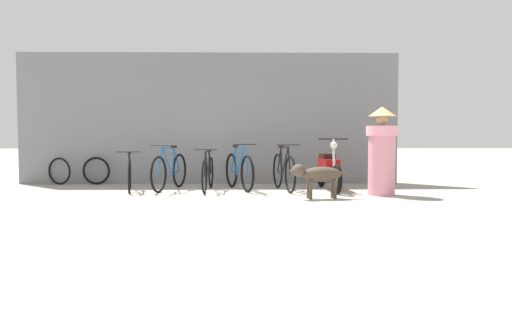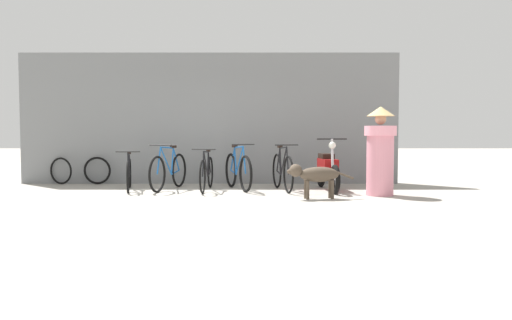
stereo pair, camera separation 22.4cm
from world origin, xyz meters
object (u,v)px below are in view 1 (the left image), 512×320
object	(u,v)px
bicycle_2	(208,173)
spare_tire_left	(59,171)
bicycle_4	(284,171)
bicycle_0	(130,174)
stray_dog	(318,175)
bicycle_1	(170,171)
person_in_robes	(382,150)
bicycle_3	(239,171)
motorcycle	(329,170)
spare_tire_right	(96,171)

from	to	relation	value
bicycle_2	spare_tire_left	xyz separation A→B (m)	(-3.38, 1.22, -0.05)
bicycle_4	spare_tire_left	world-z (taller)	bicycle_4
bicycle_0	stray_dog	xyz separation A→B (m)	(3.56, -1.31, 0.09)
bicycle_1	person_in_robes	distance (m)	4.16
bicycle_2	bicycle_3	xyz separation A→B (m)	(0.62, 0.14, 0.03)
stray_dog	bicycle_0	bearing A→B (deg)	-28.48
bicycle_4	person_in_robes	bearing A→B (deg)	55.50
bicycle_2	person_in_robes	bearing A→B (deg)	79.22
bicycle_2	bicycle_4	size ratio (longest dim) A/B	1.04
bicycle_2	spare_tire_left	distance (m)	3.59
stray_dog	bicycle_1	bearing A→B (deg)	-35.16
bicycle_0	person_in_robes	world-z (taller)	person_in_robes
motorcycle	spare_tire_right	xyz separation A→B (m)	(-4.98, 1.20, -0.10)
bicycle_3	bicycle_4	bearing A→B (deg)	61.86
bicycle_2	bicycle_0	bearing A→B (deg)	-88.67
motorcycle	bicycle_2	bearing A→B (deg)	-94.15
bicycle_4	bicycle_2	bearing A→B (deg)	-100.41
bicycle_0	spare_tire_left	size ratio (longest dim) A/B	2.67
person_in_robes	spare_tire_left	world-z (taller)	person_in_robes
bicycle_1	spare_tire_right	bearing A→B (deg)	-107.11
person_in_robes	bicycle_3	bearing A→B (deg)	22.76
spare_tire_right	bicycle_1	bearing A→B (deg)	-31.16
bicycle_0	bicycle_1	bearing A→B (deg)	85.18
bicycle_4	spare_tire_left	distance (m)	5.04
bicycle_2	bicycle_3	bearing A→B (deg)	105.30
bicycle_2	stray_dog	xyz separation A→B (m)	(2.00, -1.28, 0.07)
bicycle_4	stray_dog	bearing A→B (deg)	10.62
bicycle_3	stray_dog	size ratio (longest dim) A/B	1.36
motorcycle	spare_tire_left	distance (m)	5.92
person_in_robes	bicycle_2	bearing A→B (deg)	28.48
bicycle_4	spare_tire_right	bearing A→B (deg)	-117.11
spare_tire_right	spare_tire_left	bearing A→B (deg)	179.86
bicycle_3	motorcycle	xyz separation A→B (m)	(1.79, -0.13, 0.03)
bicycle_2	bicycle_4	bearing A→B (deg)	92.71
person_in_robes	spare_tire_left	size ratio (longest dim) A/B	2.70
bicycle_1	motorcycle	xyz separation A→B (m)	(3.19, -0.12, 0.03)
spare_tire_left	bicycle_0	bearing A→B (deg)	-32.98
bicycle_1	person_in_robes	xyz separation A→B (m)	(4.04, -0.91, 0.45)
bicycle_0	bicycle_3	xyz separation A→B (m)	(2.17, 0.11, 0.05)
bicycle_4	stray_dog	size ratio (longest dim) A/B	1.39
bicycle_3	spare_tire_left	distance (m)	4.14
bicycle_4	spare_tire_left	size ratio (longest dim) A/B	2.75
bicycle_1	bicycle_4	bearing A→B (deg)	100.78
bicycle_2	bicycle_3	distance (m)	0.63
bicycle_1	bicycle_3	bearing A→B (deg)	104.27
bicycle_4	spare_tire_left	xyz separation A→B (m)	(-4.89, 1.21, -0.08)
bicycle_2	spare_tire_right	bearing A→B (deg)	-112.77
bicycle_2	spare_tire_left	world-z (taller)	bicycle_2
person_in_robes	bicycle_4	bearing A→B (deg)	17.88
bicycle_4	bicycle_3	bearing A→B (deg)	-109.21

